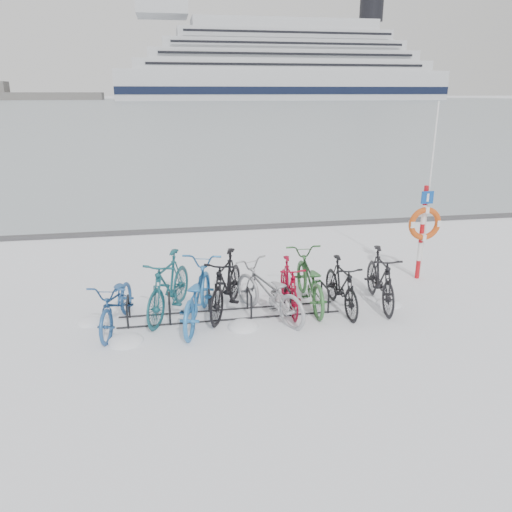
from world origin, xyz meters
The scene contains 16 objects.
ground centered at (0.00, 0.00, 0.00)m, with size 900.00×900.00×0.00m, color white.
ice_sheet centered at (0.00, 155.00, 0.01)m, with size 400.00×298.00×0.02m, color #A0ADB4.
quay_edge centered at (0.00, 5.90, 0.05)m, with size 400.00×0.25×0.10m, color #3F3F42.
bike_rack centered at (0.00, 0.00, 0.18)m, with size 4.00×0.48×0.46m.
lifebuoy_station centered at (4.29, 1.12, 1.25)m, with size 0.72×0.22×3.72m.
cruise_ferry centered at (53.68, 230.79, 13.50)m, with size 150.90×28.43×49.58m.
bike_0 centered at (-1.97, -0.09, 0.47)m, with size 0.63×1.80×0.94m, color #234D86.
bike_1 centered at (-1.08, 0.27, 0.59)m, with size 0.55×1.95×1.17m, color #164D57.
bike_2 centered at (-0.60, -0.11, 0.55)m, with size 0.73×2.09×1.09m, color #2871B6.
bike_3 centered at (-0.04, 0.21, 0.58)m, with size 0.54×1.91×1.15m, color black.
bike_4 centered at (0.69, -0.13, 0.50)m, with size 0.67×1.92×1.01m, color #97999E.
bike_5 centered at (1.13, 0.13, 0.49)m, with size 0.46×1.63×0.98m, color maroon.
bike_6 centered at (1.56, 0.28, 0.52)m, with size 0.69×1.99×1.04m, color #306532.
bike_7 centered at (2.09, -0.07, 0.50)m, with size 0.47×1.67×1.00m, color black.
bike_8 centered at (2.90, 0.03, 0.55)m, with size 0.52×1.83×1.10m, color black.
snow_drifts centered at (-0.06, -0.20, 0.00)m, with size 6.04×1.70×0.20m.
Camera 1 is at (-1.00, -8.28, 3.90)m, focal length 35.00 mm.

